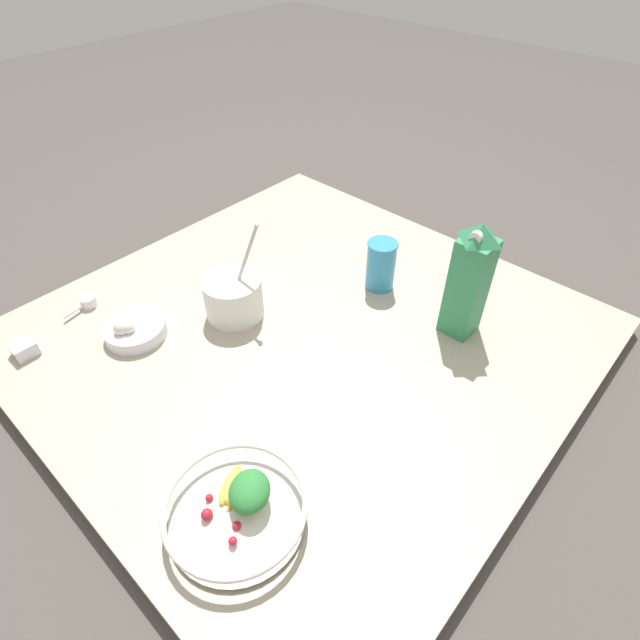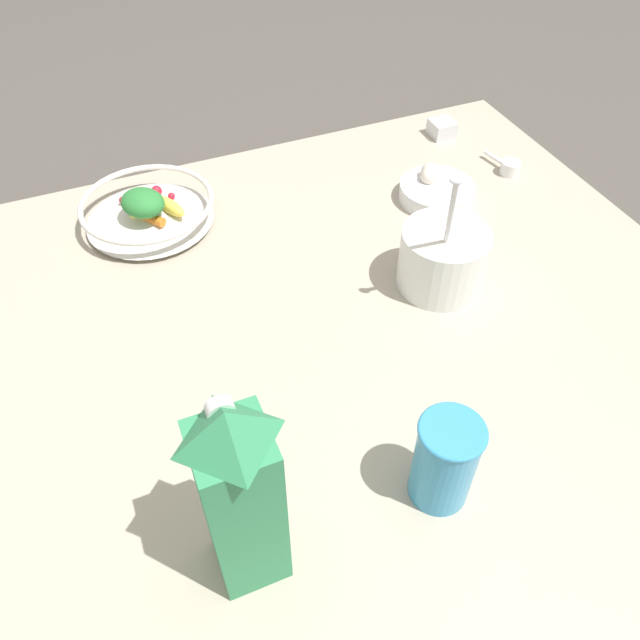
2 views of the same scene
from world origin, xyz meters
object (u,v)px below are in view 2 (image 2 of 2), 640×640
at_px(milk_carton, 240,497).
at_px(drinking_cup, 445,460).
at_px(yogurt_tub, 443,256).
at_px(spice_jar, 442,129).
at_px(fruit_bowl, 148,209).
at_px(garlic_bowl, 436,191).

distance_m(milk_carton, drinking_cup, 0.25).
height_order(yogurt_tub, spice_jar, yogurt_tub).
xyz_separation_m(milk_carton, drinking_cup, (-0.24, 0.01, -0.07)).
bearing_deg(yogurt_tub, fruit_bowl, -39.89).
height_order(spice_jar, garlic_bowl, garlic_bowl).
distance_m(drinking_cup, spice_jar, 0.84).
relative_size(fruit_bowl, yogurt_tub, 0.95).
distance_m(fruit_bowl, drinking_cup, 0.69).
bearing_deg(yogurt_tub, garlic_bowl, -118.40).
bearing_deg(spice_jar, fruit_bowl, 6.26).
height_order(milk_carton, drinking_cup, milk_carton).
relative_size(yogurt_tub, drinking_cup, 1.90).
bearing_deg(garlic_bowl, drinking_cup, 60.42).
relative_size(fruit_bowl, garlic_bowl, 1.69).
relative_size(fruit_bowl, drinking_cup, 1.80).
bearing_deg(milk_carton, yogurt_tub, -143.31).
bearing_deg(yogurt_tub, milk_carton, 36.69).
relative_size(yogurt_tub, spice_jar, 5.14).
distance_m(fruit_bowl, spice_jar, 0.64).
height_order(milk_carton, spice_jar, milk_carton).
relative_size(milk_carton, yogurt_tub, 1.14).
relative_size(fruit_bowl, milk_carton, 0.83).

